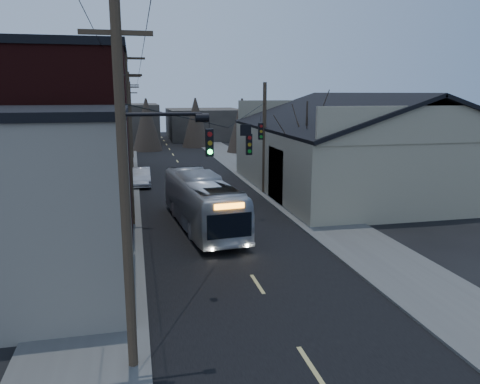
% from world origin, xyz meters
% --- Properties ---
extents(road_surface, '(9.00, 110.00, 0.02)m').
position_xyz_m(road_surface, '(0.00, 30.00, 0.01)').
color(road_surface, black).
rests_on(road_surface, ground).
extents(sidewalk_left, '(4.00, 110.00, 0.12)m').
position_xyz_m(sidewalk_left, '(-6.50, 30.00, 0.06)').
color(sidewalk_left, '#474744').
rests_on(sidewalk_left, ground).
extents(sidewalk_right, '(4.00, 110.00, 0.12)m').
position_xyz_m(sidewalk_right, '(6.50, 30.00, 0.06)').
color(sidewalk_right, '#474744').
rests_on(sidewalk_right, ground).
extents(building_clapboard, '(8.00, 8.00, 7.00)m').
position_xyz_m(building_clapboard, '(-9.00, 9.00, 3.50)').
color(building_clapboard, gray).
rests_on(building_clapboard, ground).
extents(building_brick, '(10.00, 12.00, 10.00)m').
position_xyz_m(building_brick, '(-10.00, 20.00, 5.00)').
color(building_brick, black).
rests_on(building_brick, ground).
extents(building_left_far, '(9.00, 14.00, 7.00)m').
position_xyz_m(building_left_far, '(-9.50, 36.00, 3.50)').
color(building_left_far, '#332D28').
rests_on(building_left_far, ground).
extents(warehouse, '(16.16, 20.60, 7.73)m').
position_xyz_m(warehouse, '(13.00, 25.00, 2.70)').
color(warehouse, gray).
rests_on(warehouse, ground).
extents(building_far_left, '(10.00, 12.00, 6.00)m').
position_xyz_m(building_far_left, '(-6.00, 65.00, 3.00)').
color(building_far_left, '#332D28').
rests_on(building_far_left, ground).
extents(building_far_right, '(12.00, 14.00, 5.00)m').
position_xyz_m(building_far_right, '(7.00, 70.00, 2.50)').
color(building_far_right, '#332D28').
rests_on(building_far_right, ground).
extents(bare_tree, '(0.40, 0.40, 7.20)m').
position_xyz_m(bare_tree, '(6.50, 20.00, 3.60)').
color(bare_tree, black).
rests_on(bare_tree, ground).
extents(utility_lines, '(11.24, 45.28, 10.50)m').
position_xyz_m(utility_lines, '(-3.11, 24.14, 4.95)').
color(utility_lines, '#382B1E').
rests_on(utility_lines, ground).
extents(bus, '(3.59, 11.09, 3.04)m').
position_xyz_m(bus, '(-0.99, 16.79, 1.52)').
color(bus, '#ABB0B7').
rests_on(bus, ground).
extents(parked_car, '(1.58, 4.50, 1.48)m').
position_xyz_m(parked_car, '(-4.30, 30.42, 0.74)').
color(parked_car, '#B0B2B8').
rests_on(parked_car, ground).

